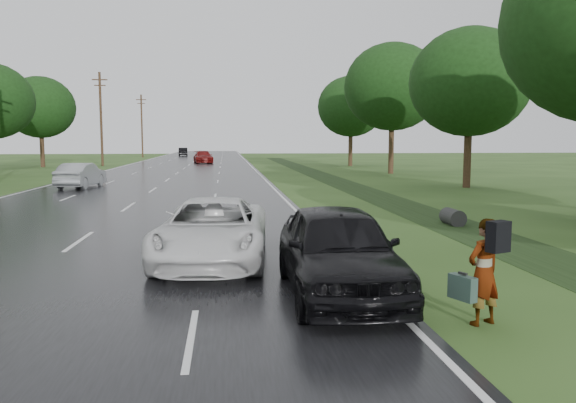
# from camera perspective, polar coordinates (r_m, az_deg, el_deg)

# --- Properties ---
(road) EXTENTS (14.00, 180.00, 0.04)m
(road) POSITION_cam_1_polar(r_m,az_deg,el_deg) (52.94, -10.75, 3.15)
(road) COLOR black
(road) RESTS_ON ground
(edge_stripe_east) EXTENTS (0.12, 180.00, 0.01)m
(edge_stripe_east) POSITION_cam_1_polar(r_m,az_deg,el_deg) (52.86, -3.42, 3.27)
(edge_stripe_east) COLOR silver
(edge_stripe_east) RESTS_ON road
(edge_stripe_west) EXTENTS (0.12, 180.00, 0.01)m
(edge_stripe_west) POSITION_cam_1_polar(r_m,az_deg,el_deg) (53.87, -17.93, 3.03)
(edge_stripe_west) COLOR silver
(edge_stripe_west) RESTS_ON road
(center_line) EXTENTS (0.12, 180.00, 0.01)m
(center_line) POSITION_cam_1_polar(r_m,az_deg,el_deg) (52.94, -10.75, 3.18)
(center_line) COLOR silver
(center_line) RESTS_ON road
(drainage_ditch) EXTENTS (2.20, 120.00, 0.56)m
(drainage_ditch) POSITION_cam_1_polar(r_m,az_deg,el_deg) (27.60, 9.39, 0.43)
(drainage_ditch) COLOR black
(drainage_ditch) RESTS_ON ground
(utility_pole_far) EXTENTS (1.60, 0.26, 10.00)m
(utility_pole_far) POSITION_cam_1_polar(r_m,az_deg,el_deg) (64.13, -18.47, 8.09)
(utility_pole_far) COLOR #392617
(utility_pole_far) RESTS_ON ground
(utility_pole_distant) EXTENTS (1.60, 0.26, 10.00)m
(utility_pole_distant) POSITION_cam_1_polar(r_m,az_deg,el_deg) (93.68, -14.63, 7.54)
(utility_pole_distant) COLOR #392617
(utility_pole_distant) RESTS_ON ground
(tree_east_c) EXTENTS (7.00, 7.00, 9.29)m
(tree_east_c) POSITION_cam_1_polar(r_m,az_deg,el_deg) (34.90, 18.00, 11.45)
(tree_east_c) COLOR #392617
(tree_east_c) RESTS_ON ground
(tree_east_d) EXTENTS (8.00, 8.00, 10.76)m
(tree_east_d) POSITION_cam_1_polar(r_m,az_deg,el_deg) (47.95, 10.56, 11.37)
(tree_east_d) COLOR #392617
(tree_east_d) RESTS_ON ground
(tree_east_f) EXTENTS (7.20, 7.20, 9.62)m
(tree_east_f) POSITION_cam_1_polar(r_m,az_deg,el_deg) (61.32, 6.41, 9.57)
(tree_east_f) COLOR #392617
(tree_east_f) RESTS_ON ground
(tree_west_f) EXTENTS (7.00, 7.00, 9.29)m
(tree_west_f) POSITION_cam_1_polar(r_m,az_deg,el_deg) (63.65, -23.87, 8.74)
(tree_west_f) COLOR #392617
(tree_west_f) RESTS_ON ground
(pedestrian) EXTENTS (0.87, 0.67, 1.64)m
(pedestrian) POSITION_cam_1_polar(r_m,az_deg,el_deg) (9.02, 19.24, -6.64)
(pedestrian) COLOR #A5998C
(pedestrian) RESTS_ON ground
(white_pickup) EXTENTS (2.79, 5.33, 1.43)m
(white_pickup) POSITION_cam_1_polar(r_m,az_deg,el_deg) (12.88, -7.69, -2.93)
(white_pickup) COLOR silver
(white_pickup) RESTS_ON road
(dark_sedan) EXTENTS (1.96, 4.76, 1.61)m
(dark_sedan) POSITION_cam_1_polar(r_m,az_deg,el_deg) (10.11, 5.12, -4.92)
(dark_sedan) COLOR black
(dark_sedan) RESTS_ON road
(silver_sedan) EXTENTS (2.05, 4.54, 1.45)m
(silver_sedan) POSITION_cam_1_polar(r_m,az_deg,el_deg) (34.67, -20.29, 2.51)
(silver_sedan) COLOR gray
(silver_sedan) RESTS_ON road
(far_car_red) EXTENTS (2.72, 5.27, 1.46)m
(far_car_red) POSITION_cam_1_polar(r_m,az_deg,el_deg) (68.22, -8.62, 4.50)
(far_car_red) COLOR maroon
(far_car_red) RESTS_ON road
(far_car_dark) EXTENTS (1.78, 4.41, 1.43)m
(far_car_dark) POSITION_cam_1_polar(r_m,az_deg,el_deg) (99.75, -10.60, 4.99)
(far_car_dark) COLOR black
(far_car_dark) RESTS_ON road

